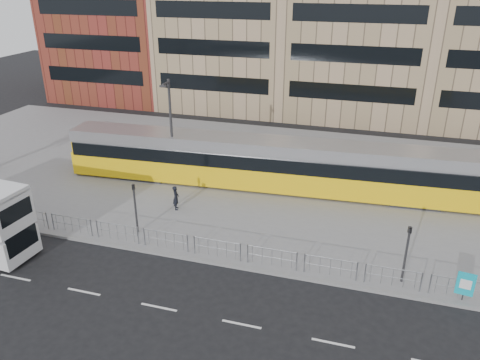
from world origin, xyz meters
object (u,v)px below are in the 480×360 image
(traffic_light_west, at_px, (135,202))
(lamp_post_west, at_px, (171,128))
(ad_panel, at_px, (465,284))
(pedestrian, at_px, (176,198))
(tram, at_px, (273,164))
(traffic_light_east, at_px, (407,247))

(traffic_light_west, bearing_deg, lamp_post_west, 88.83)
(ad_panel, height_order, pedestrian, pedestrian)
(ad_panel, relative_size, lamp_post_west, 0.20)
(tram, distance_m, lamp_post_west, 7.54)
(pedestrian, bearing_deg, traffic_light_west, 144.08)
(traffic_light_east, xyz_separation_m, lamp_post_west, (-15.69, 7.71, 2.17))
(tram, height_order, traffic_light_west, tram)
(traffic_light_west, xyz_separation_m, lamp_post_west, (-0.83, 7.13, 2.17))
(tram, height_order, ad_panel, tram)
(tram, height_order, lamp_post_west, lamp_post_west)
(ad_panel, distance_m, pedestrian, 17.19)
(tram, xyz_separation_m, pedestrian, (-5.19, -5.11, -0.95))
(ad_panel, relative_size, traffic_light_west, 0.48)
(traffic_light_east, bearing_deg, lamp_post_west, 132.73)
(ad_panel, bearing_deg, pedestrian, 172.75)
(traffic_light_west, height_order, traffic_light_east, same)
(ad_panel, xyz_separation_m, pedestrian, (-16.55, 4.64, -0.07))
(traffic_light_west, height_order, lamp_post_west, lamp_post_west)
(pedestrian, relative_size, lamp_post_west, 0.21)
(ad_panel, height_order, traffic_light_west, traffic_light_west)
(pedestrian, bearing_deg, traffic_light_east, -125.22)
(tram, relative_size, ad_panel, 19.94)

